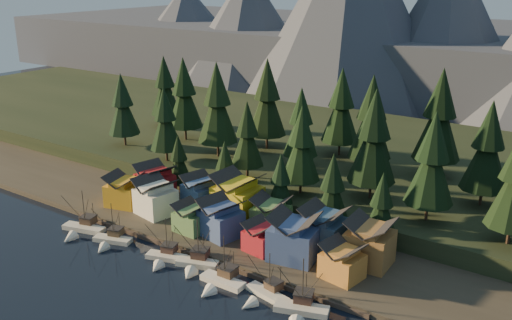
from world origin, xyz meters
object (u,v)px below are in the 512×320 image
Objects in this scene: boat_1 at (110,236)px; house_front_1 at (155,195)px; boat_4 at (219,276)px; boat_3 at (196,258)px; boat_0 at (80,225)px; boat_2 at (164,253)px; boat_5 at (263,290)px; house_front_0 at (124,189)px; house_back_0 at (155,181)px; house_back_1 at (201,192)px; boat_6 at (300,305)px.

house_front_1 is at bearing 75.10° from boat_1.
boat_1 is 0.91× the size of boat_4.
boat_4 is 37.30m from house_front_1.
house_front_1 is at bearing 132.63° from boat_3.
boat_1 is (10.41, -0.01, -0.06)m from boat_0.
boat_2 is 0.99× the size of boat_5.
boat_4 reaches higher than boat_5.
house_back_0 is at bearing 49.11° from house_front_0.
boat_2 is 23.19m from house_front_1.
house_front_0 is at bearing 79.55° from boat_0.
boat_4 is 36.29m from house_back_1.
boat_6 is at bearing -14.56° from boat_0.
boat_1 is at bearing 161.79° from boat_6.
house_back_0 is at bearing 166.64° from boat_5.
house_back_0 is 1.07× the size of house_back_1.
house_back_0 is (-58.55, 23.27, 4.32)m from boat_6.
house_front_1 is 1.00× the size of house_back_0.
boat_1 is 1.00× the size of house_front_1.
boat_3 is 37.82m from house_back_0.
boat_0 is at bearing 161.79° from boat_6.
boat_3 is 28.31m from house_front_1.
house_front_0 is 8.47m from house_back_0.
boat_0 reaches higher than house_front_0.
house_front_1 reaches higher than boat_0.
house_front_1 is 9.87m from house_back_0.
boat_6 reaches higher than boat_5.
boat_0 is 1.13× the size of boat_1.
house_back_1 is (6.72, 24.99, 4.28)m from boat_1.
boat_5 is at bearing -19.93° from house_back_1.
boat_1 is at bearing 167.86° from boat_3.
house_front_1 is at bearing -11.66° from house_front_0.
boat_2 is at bearing -169.38° from boat_5.
boat_0 is 1.13× the size of house_back_0.
boat_3 is 1.17× the size of house_front_0.
boat_3 is (7.59, 1.65, 0.38)m from boat_2.
boat_0 is 1.20× the size of house_back_1.
boat_6 is (18.51, 0.38, 0.03)m from boat_4.
boat_2 is at bearing 175.23° from boat_4.
house_front_1 reaches higher than boat_3.
boat_0 is at bearing -100.21° from house_front_0.
boat_6 is 64.40m from house_front_0.
boat_0 reaches higher than boat_5.
boat_4 is at bearing -37.23° from boat_3.
boat_4 reaches higher than boat_1.
house_back_1 is (-9.34, 24.09, 4.26)m from boat_2.
house_front_0 reaches higher than boat_2.
boat_6 is (27.17, -2.59, -0.12)m from boat_3.
boat_6 reaches higher than house_back_1.
boat_6 is (50.82, -0.05, 0.27)m from boat_1.
boat_6 reaches higher than boat_3.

